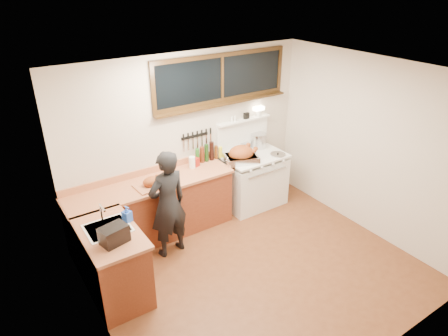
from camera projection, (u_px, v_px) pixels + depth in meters
ground_plane at (256, 270)px, 5.36m from camera, size 4.00×3.50×0.02m
room_shell at (261, 157)px, 4.62m from camera, size 4.10×3.60×2.65m
counter_back at (153, 210)px, 5.83m from camera, size 2.44×0.64×1.00m
counter_left at (113, 263)px, 4.77m from camera, size 0.64×1.09×0.90m
sink_unit at (108, 232)px, 4.66m from camera, size 0.50×0.45×0.37m
vintage_stove at (253, 178)px, 6.70m from camera, size 1.02×0.74×1.59m
back_window at (222, 84)px, 6.02m from camera, size 2.32×0.13×0.77m
left_doorway at (118, 291)px, 3.47m from camera, size 0.02×1.04×2.17m
knife_strip at (196, 137)px, 6.12m from camera, size 0.52×0.03×0.28m
man at (168, 204)px, 5.35m from camera, size 0.61×0.44×1.56m
soap_bottle at (127, 214)px, 4.72m from camera, size 0.12×0.12×0.21m
toaster at (114, 235)px, 4.36m from camera, size 0.33×0.26×0.20m
cutting_board at (152, 183)px, 5.53m from camera, size 0.47×0.36×0.15m
roast_turkey at (241, 155)px, 6.24m from camera, size 0.60×0.52×0.27m
stockpot at (259, 140)px, 6.73m from camera, size 0.33×0.33×0.25m
saucepan at (244, 145)px, 6.71m from camera, size 0.19×0.29×0.12m
pot_lid at (278, 154)px, 6.49m from camera, size 0.32×0.32×0.04m
coffee_tin at (196, 162)px, 6.10m from camera, size 0.11×0.10×0.13m
pitcher at (192, 162)px, 6.04m from camera, size 0.12×0.12×0.18m
bottle_cluster at (208, 153)px, 6.25m from camera, size 0.49×0.07×0.30m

